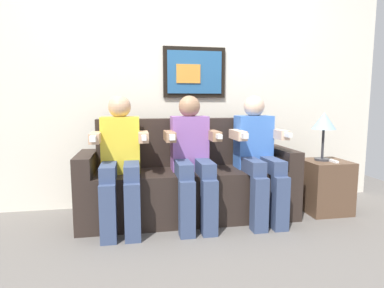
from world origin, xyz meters
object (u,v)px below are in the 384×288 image
(person_in_middle, at_px, (192,155))
(spare_remote_on_table, at_px, (333,161))
(table_lamp, at_px, (324,123))
(side_table_right, at_px, (325,186))
(couch, at_px, (189,183))
(person_on_left, at_px, (120,157))
(person_on_right, at_px, (258,153))

(person_in_middle, height_order, spare_remote_on_table, person_in_middle)
(table_lamp, bearing_deg, side_table_right, -30.63)
(spare_remote_on_table, bearing_deg, side_table_right, 104.17)
(spare_remote_on_table, bearing_deg, couch, 172.17)
(person_on_left, height_order, side_table_right, person_on_left)
(spare_remote_on_table, bearing_deg, person_on_left, 179.53)
(side_table_right, bearing_deg, spare_remote_on_table, -75.83)
(person_on_left, xyz_separation_m, person_on_right, (1.20, 0.00, 0.00))
(person_on_right, xyz_separation_m, table_lamp, (0.68, 0.08, 0.25))
(person_on_left, bearing_deg, spare_remote_on_table, -0.47)
(side_table_right, bearing_deg, couch, 175.39)
(couch, distance_m, person_on_right, 0.69)
(person_in_middle, height_order, table_lamp, person_in_middle)
(person_on_left, distance_m, side_table_right, 1.95)
(couch, relative_size, table_lamp, 4.19)
(person_on_left, distance_m, spare_remote_on_table, 1.93)
(table_lamp, distance_m, spare_remote_on_table, 0.36)
(table_lamp, height_order, spare_remote_on_table, table_lamp)
(person_on_right, bearing_deg, couch, 164.38)
(person_on_right, relative_size, side_table_right, 2.22)
(couch, relative_size, person_in_middle, 1.74)
(person_on_left, height_order, spare_remote_on_table, person_on_left)
(side_table_right, height_order, spare_remote_on_table, spare_remote_on_table)
(couch, relative_size, spare_remote_on_table, 14.83)
(couch, bearing_deg, person_in_middle, -90.02)
(person_on_right, height_order, side_table_right, person_on_right)
(side_table_right, relative_size, table_lamp, 1.09)
(couch, height_order, side_table_right, couch)
(couch, xyz_separation_m, person_in_middle, (-0.00, -0.17, 0.29))
(person_on_right, distance_m, side_table_right, 0.80)
(couch, xyz_separation_m, spare_remote_on_table, (1.33, -0.18, 0.20))
(person_in_middle, relative_size, table_lamp, 2.41)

